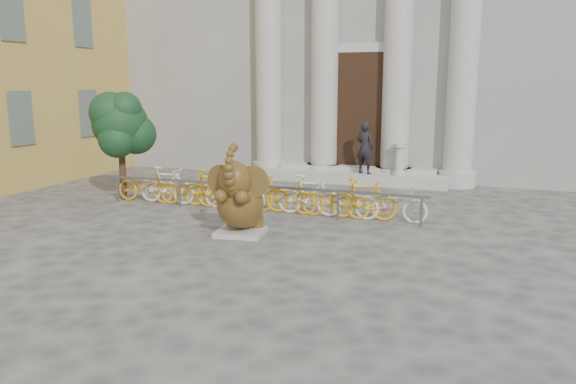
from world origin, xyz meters
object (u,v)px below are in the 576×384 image
(elephant_statue, at_px, (240,202))
(pedestrian, at_px, (365,148))
(bike_rack, at_px, (259,192))
(tree, at_px, (121,125))

(elephant_statue, height_order, pedestrian, pedestrian)
(elephant_statue, relative_size, pedestrian, 1.20)
(pedestrian, bearing_deg, bike_rack, 83.68)
(bike_rack, distance_m, pedestrian, 4.98)
(elephant_statue, height_order, tree, tree)
(tree, bearing_deg, pedestrian, 37.88)
(elephant_statue, height_order, bike_rack, elephant_statue)
(elephant_statue, bearing_deg, tree, 145.60)
(tree, relative_size, pedestrian, 1.79)
(bike_rack, bearing_deg, pedestrian, 69.19)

